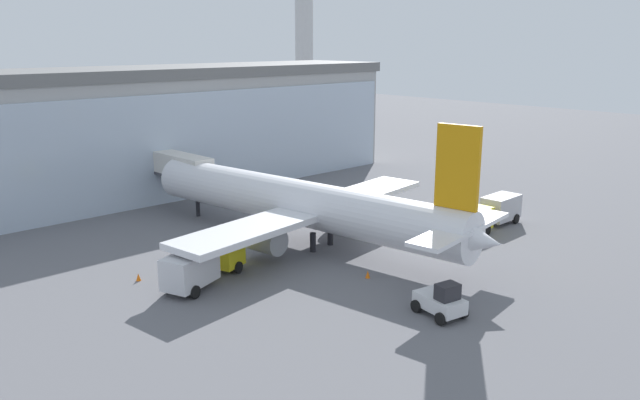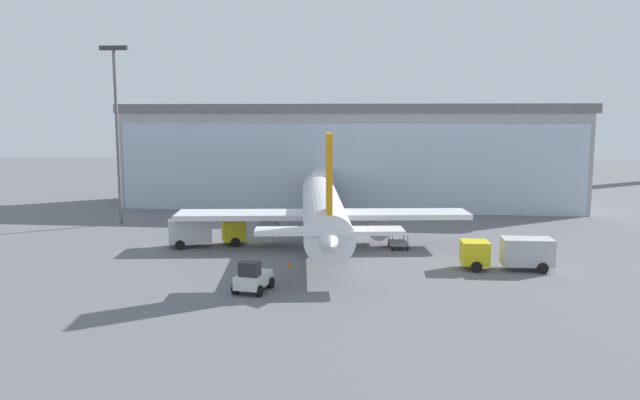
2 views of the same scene
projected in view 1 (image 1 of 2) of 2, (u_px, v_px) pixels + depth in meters
The scene contains 11 objects.
ground at pixel (385, 263), 48.47m from camera, with size 240.00×240.00×0.00m, color slate.
terminal_building at pixel (154, 129), 70.98m from camera, with size 62.26×14.24×13.93m.
jet_bridge at pixel (173, 166), 63.90m from camera, with size 2.50×11.48×5.72m.
control_tower at pixel (304, 5), 129.24m from camera, with size 7.18×7.18×40.61m.
airplane at pixel (303, 204), 52.33m from camera, with size 28.10×35.75×11.30m.
catering_truck at pixel (202, 264), 43.99m from camera, with size 7.61×4.56×2.65m.
fuel_truck at pixel (493, 211), 57.80m from camera, with size 7.33×2.60×2.65m.
baggage_cart at pixel (369, 223), 57.28m from camera, with size 1.96×2.99×1.50m.
pushback_tug at pixel (441, 301), 38.96m from camera, with size 2.70×3.49×2.30m.
safety_cone_nose at pixel (368, 274), 45.36m from camera, with size 0.36×0.36×0.55m, color orange.
safety_cone_wingtip at pixel (138, 277), 44.84m from camera, with size 0.36×0.36×0.55m, color orange.
Camera 1 is at (-35.31, -29.51, 16.77)m, focal length 35.00 mm.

